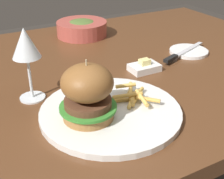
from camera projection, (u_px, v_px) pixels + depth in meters
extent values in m
cube|color=#56331C|center=(102.00, 74.00, 0.93)|extent=(1.41, 0.93, 0.04)
cylinder|color=#56331C|center=(175.00, 83.00, 1.69)|extent=(0.06, 0.06, 0.70)
cylinder|color=white|center=(111.00, 112.00, 0.69)|extent=(0.31, 0.31, 0.01)
cylinder|color=#9E6B38|center=(88.00, 113.00, 0.66)|extent=(0.11, 0.11, 0.02)
cylinder|color=#38842D|center=(88.00, 107.00, 0.65)|extent=(0.12, 0.12, 0.01)
cylinder|color=brown|center=(88.00, 102.00, 0.64)|extent=(0.10, 0.10, 0.02)
ellipsoid|color=brown|center=(87.00, 83.00, 0.62)|extent=(0.11, 0.11, 0.08)
cylinder|color=#CCB78C|center=(87.00, 71.00, 0.61)|extent=(0.00, 0.00, 0.05)
cylinder|color=#EABC5B|center=(118.00, 101.00, 0.71)|extent=(0.06, 0.03, 0.01)
cylinder|color=#EABC5B|center=(132.00, 100.00, 0.71)|extent=(0.05, 0.06, 0.01)
cylinder|color=gold|center=(131.00, 99.00, 0.71)|extent=(0.03, 0.06, 0.01)
cylinder|color=#E0B251|center=(137.00, 94.00, 0.73)|extent=(0.06, 0.05, 0.01)
cylinder|color=#EABC5B|center=(131.00, 89.00, 0.75)|extent=(0.04, 0.06, 0.01)
cylinder|color=gold|center=(136.00, 99.00, 0.72)|extent=(0.04, 0.04, 0.01)
cylinder|color=#EABC5B|center=(142.00, 98.00, 0.70)|extent=(0.03, 0.07, 0.01)
cylinder|color=gold|center=(128.00, 95.00, 0.71)|extent=(0.07, 0.02, 0.01)
cylinder|color=gold|center=(148.00, 99.00, 0.70)|extent=(0.04, 0.05, 0.01)
cylinder|color=#EABC5B|center=(126.00, 86.00, 0.74)|extent=(0.05, 0.02, 0.01)
cylinder|color=silver|center=(33.00, 97.00, 0.76)|extent=(0.06, 0.06, 0.00)
cylinder|color=silver|center=(30.00, 78.00, 0.73)|extent=(0.01, 0.01, 0.10)
cone|color=silver|center=(25.00, 43.00, 0.69)|extent=(0.07, 0.07, 0.07)
cylinder|color=white|center=(189.00, 51.00, 1.02)|extent=(0.13, 0.13, 0.01)
cube|color=silver|center=(189.00, 49.00, 1.02)|extent=(0.16, 0.07, 0.00)
cube|color=black|center=(171.00, 58.00, 0.94)|extent=(0.06, 0.04, 0.01)
cube|color=white|center=(144.00, 68.00, 0.90)|extent=(0.08, 0.06, 0.02)
cube|color=#F4E58C|center=(145.00, 62.00, 0.89)|extent=(0.03, 0.02, 0.02)
cylinder|color=#B24C42|center=(82.00, 29.00, 1.17)|extent=(0.19, 0.19, 0.05)
ellipsoid|color=#4C662D|center=(82.00, 23.00, 1.16)|extent=(0.10, 0.10, 0.02)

